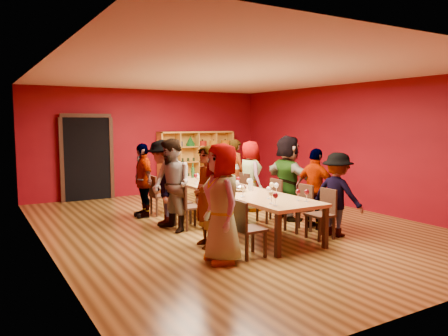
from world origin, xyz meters
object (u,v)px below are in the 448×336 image
at_px(chair_person_right_0, 324,211).
at_px(person_right_3, 250,176).
at_px(person_left_2, 172,185).
at_px(person_left_4, 143,180).
at_px(shelving_unit, 196,159).
at_px(tasting_table, 231,191).
at_px(chair_person_right_1, 301,205).
at_px(person_right_2, 288,178).
at_px(chair_person_left_0, 246,226).
at_px(wine_bottle, 193,172).
at_px(chair_person_right_3, 241,190).
at_px(chair_person_right_4, 224,186).
at_px(person_right_4, 236,172).
at_px(person_right_0, 337,194).
at_px(chair_person_left_3, 176,200).
at_px(person_left_0, 222,203).
at_px(person_right_1, 316,189).
at_px(spittoon_bowl, 240,188).
at_px(chair_person_left_4, 158,193).
at_px(person_left_3, 163,183).
at_px(chair_person_left_1, 219,216).
at_px(chair_person_left_2, 187,204).
at_px(chair_person_right_2, 272,198).
at_px(person_left_1, 206,197).

xyz_separation_m(chair_person_right_0, person_right_3, (0.27, 2.75, 0.32)).
height_order(person_left_2, person_left_4, person_left_2).
bearing_deg(shelving_unit, tasting_table, -107.92).
xyz_separation_m(chair_person_right_1, person_right_2, (0.42, 0.93, 0.41)).
xyz_separation_m(shelving_unit, chair_person_left_0, (-2.31, -6.22, -0.49)).
xyz_separation_m(tasting_table, wine_bottle, (0.10, 1.94, 0.18)).
bearing_deg(person_right_2, chair_person_right_3, 20.08).
distance_m(chair_person_right_4, person_right_4, 0.47).
distance_m(chair_person_left_0, person_right_0, 2.17).
relative_size(chair_person_left_3, person_right_0, 0.58).
height_order(chair_person_right_0, person_right_2, person_right_2).
relative_size(tasting_table, shelving_unit, 1.88).
xyz_separation_m(person_right_3, chair_person_right_4, (-0.27, 0.74, -0.32)).
height_order(chair_person_right_0, person_right_3, person_right_3).
xyz_separation_m(person_left_0, person_right_1, (2.59, 0.83, -0.10)).
bearing_deg(person_left_0, chair_person_right_4, 157.27).
distance_m(spittoon_bowl, wine_bottle, 2.31).
distance_m(chair_person_left_0, chair_person_left_4, 3.58).
relative_size(person_left_0, chair_person_left_3, 1.99).
bearing_deg(chair_person_right_1, person_left_3, 139.86).
bearing_deg(chair_person_right_0, chair_person_left_1, 161.68).
xyz_separation_m(chair_person_left_1, chair_person_right_0, (1.82, -0.60, 0.00)).
bearing_deg(person_left_4, chair_person_left_3, 22.00).
distance_m(person_left_0, chair_person_left_2, 2.14).
bearing_deg(chair_person_right_4, tasting_table, -116.67).
bearing_deg(chair_person_right_2, person_right_0, -78.15).
bearing_deg(chair_person_right_0, chair_person_left_2, 134.73).
xyz_separation_m(chair_person_right_1, person_right_4, (0.33, 2.89, 0.33)).
xyz_separation_m(shelving_unit, chair_person_left_3, (-2.31, -3.62, -0.49)).
bearing_deg(chair_person_left_4, shelving_unit, 48.89).
bearing_deg(chair_person_right_0, person_right_2, 74.82).
height_order(tasting_table, person_right_3, person_right_3).
bearing_deg(chair_person_right_1, chair_person_right_3, 90.00).
height_order(person_left_1, spittoon_bowl, person_left_1).
relative_size(person_left_3, chair_person_right_2, 1.95).
bearing_deg(shelving_unit, person_right_3, -93.89).
bearing_deg(chair_person_left_3, chair_person_left_0, -90.00).
relative_size(spittoon_bowl, wine_bottle, 0.79).
bearing_deg(person_right_3, chair_person_left_1, 142.93).
relative_size(person_left_2, wine_bottle, 5.15).
relative_size(chair_person_left_3, person_right_2, 0.49).
bearing_deg(chair_person_right_4, chair_person_right_3, -90.00).
distance_m(shelving_unit, person_right_4, 2.52).
distance_m(person_left_2, chair_person_right_3, 2.36).
height_order(chair_person_left_0, spittoon_bowl, chair_person_left_0).
relative_size(chair_person_left_0, person_right_0, 0.58).
xyz_separation_m(chair_person_left_1, person_right_1, (2.17, 0.00, 0.29)).
relative_size(tasting_table, person_right_0, 2.94).
bearing_deg(chair_person_left_0, person_left_3, 96.11).
relative_size(person_right_0, wine_bottle, 4.44).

